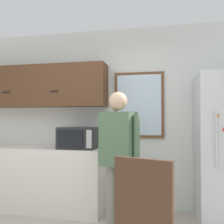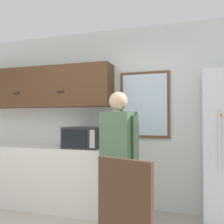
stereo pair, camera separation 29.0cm
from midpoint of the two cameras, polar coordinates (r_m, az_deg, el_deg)
The scene contains 6 objects.
back_wall at distance 3.86m, azimuth 2.13°, elevation -1.17°, with size 6.00×0.06×2.70m.
counter at distance 4.08m, azimuth -14.39°, elevation -13.84°, with size 2.25×0.62×0.91m.
upper_cabinets at distance 4.13m, azimuth -13.29°, elevation 5.45°, with size 2.25×0.37×0.64m.
microwave at distance 3.60m, azimuth -4.22°, elevation -5.83°, with size 0.52×0.42×0.30m.
person at distance 2.94m, azimuth 4.31°, elevation -8.01°, with size 0.52×0.35×1.64m.
window at distance 3.72m, azimuth 9.71°, elevation 1.65°, with size 0.73×0.05×0.98m.
Camera 2 is at (1.17, -1.68, 1.33)m, focal length 40.00 mm.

